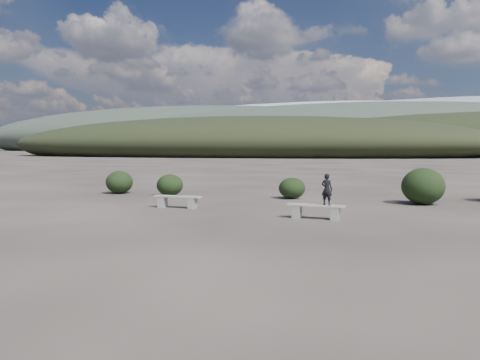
% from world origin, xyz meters
% --- Properties ---
extents(ground, '(1200.00, 1200.00, 0.00)m').
position_xyz_m(ground, '(0.00, 0.00, 0.00)').
color(ground, '#2C2622').
rests_on(ground, ground).
extents(bench_left, '(1.65, 0.39, 0.41)m').
position_xyz_m(bench_left, '(-2.97, 5.17, 0.25)').
color(bench_left, gray).
rests_on(bench_left, ground).
extents(bench_right, '(1.67, 0.51, 0.41)m').
position_xyz_m(bench_right, '(1.75, 3.96, 0.25)').
color(bench_right, gray).
rests_on(bench_right, ground).
extents(seated_person, '(0.38, 0.31, 0.89)m').
position_xyz_m(seated_person, '(2.05, 3.93, 0.86)').
color(seated_person, black).
rests_on(seated_person, bench_right).
extents(shrub_a, '(1.10, 1.10, 0.90)m').
position_xyz_m(shrub_a, '(-4.79, 8.70, 0.45)').
color(shrub_a, black).
rests_on(shrub_a, ground).
extents(shrub_c, '(1.04, 1.04, 0.83)m').
position_xyz_m(shrub_c, '(0.29, 8.98, 0.42)').
color(shrub_c, black).
rests_on(shrub_c, ground).
extents(shrub_d, '(1.48, 1.48, 1.30)m').
position_xyz_m(shrub_d, '(5.06, 8.37, 0.65)').
color(shrub_d, black).
rests_on(shrub_d, ground).
extents(shrub_f, '(1.17, 1.17, 0.99)m').
position_xyz_m(shrub_f, '(-7.34, 9.07, 0.50)').
color(shrub_f, black).
rests_on(shrub_f, ground).
extents(mountain_ridges, '(500.00, 400.00, 56.00)m').
position_xyz_m(mountain_ridges, '(-7.48, 339.06, 10.84)').
color(mountain_ridges, black).
rests_on(mountain_ridges, ground).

